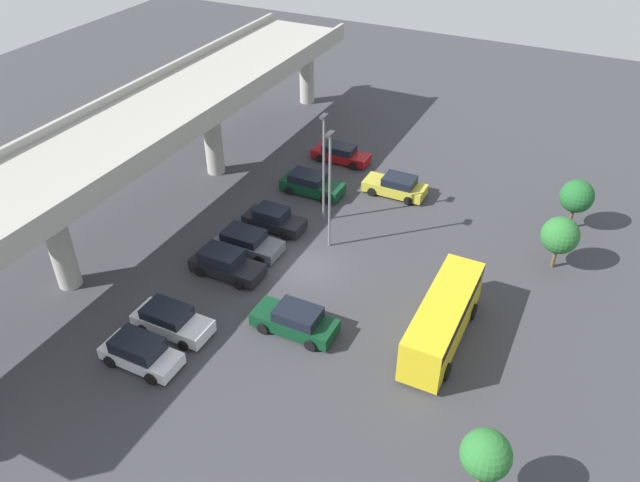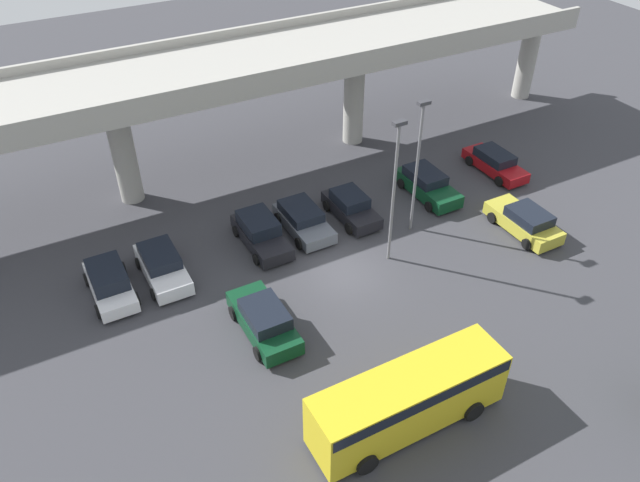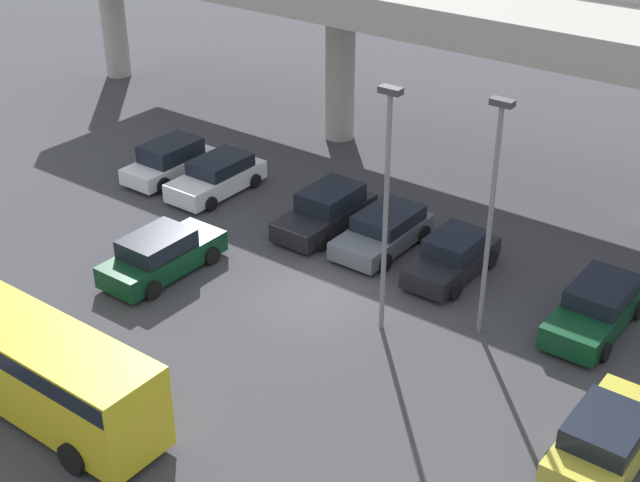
{
  "view_description": "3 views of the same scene",
  "coord_description": "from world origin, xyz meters",
  "px_view_note": "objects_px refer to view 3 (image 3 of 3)",
  "views": [
    {
      "loc": [
        -28.1,
        -14.71,
        24.56
      ],
      "look_at": [
        0.13,
        -0.74,
        2.26
      ],
      "focal_mm": 35.0,
      "sensor_mm": 36.0,
      "label": 1
    },
    {
      "loc": [
        -13.22,
        -21.86,
        21.7
      ],
      "look_at": [
        -0.58,
        1.55,
        1.3
      ],
      "focal_mm": 35.0,
      "sensor_mm": 36.0,
      "label": 2
    },
    {
      "loc": [
        15.91,
        -20.94,
        16.8
      ],
      "look_at": [
        -0.06,
        0.32,
        2.13
      ],
      "focal_mm": 50.0,
      "sensor_mm": 36.0,
      "label": 3
    }
  ],
  "objects_px": {
    "lamp_post_mid_lot": "(386,195)",
    "parked_car_1": "(217,176)",
    "parked_car_6": "(597,308)",
    "parked_car_4": "(384,231)",
    "parked_car_3": "(327,211)",
    "parked_car_2": "(162,255)",
    "lamp_post_near_aisle": "(492,203)",
    "parked_car_5": "(453,257)",
    "shuttle_bus": "(38,364)",
    "parked_car_7": "(607,438)",
    "parked_car_0": "(170,160)"
  },
  "relations": [
    {
      "from": "lamp_post_mid_lot",
      "to": "parked_car_1",
      "type": "bearing_deg",
      "value": 158.89
    },
    {
      "from": "parked_car_1",
      "to": "parked_car_6",
      "type": "height_order",
      "value": "parked_car_6"
    },
    {
      "from": "parked_car_4",
      "to": "parked_car_6",
      "type": "distance_m",
      "value": 8.58
    },
    {
      "from": "parked_car_3",
      "to": "parked_car_4",
      "type": "height_order",
      "value": "parked_car_3"
    },
    {
      "from": "parked_car_3",
      "to": "parked_car_2",
      "type": "bearing_deg",
      "value": -22.71
    },
    {
      "from": "parked_car_1",
      "to": "lamp_post_near_aisle",
      "type": "relative_size",
      "value": 0.57
    },
    {
      "from": "parked_car_4",
      "to": "parked_car_5",
      "type": "xyz_separation_m",
      "value": [
        3.1,
        -0.2,
        0.02
      ]
    },
    {
      "from": "parked_car_3",
      "to": "shuttle_bus",
      "type": "distance_m",
      "value": 14.01
    },
    {
      "from": "parked_car_5",
      "to": "parked_car_6",
      "type": "xyz_separation_m",
      "value": [
        5.47,
        -0.15,
        0.01
      ]
    },
    {
      "from": "parked_car_6",
      "to": "parked_car_7",
      "type": "distance_m",
      "value": 6.42
    },
    {
      "from": "parked_car_1",
      "to": "parked_car_5",
      "type": "bearing_deg",
      "value": 90.0
    },
    {
      "from": "parked_car_2",
      "to": "parked_car_6",
      "type": "xyz_separation_m",
      "value": [
        13.97,
        6.12,
        -0.02
      ]
    },
    {
      "from": "parked_car_6",
      "to": "lamp_post_mid_lot",
      "type": "relative_size",
      "value": 0.57
    },
    {
      "from": "parked_car_0",
      "to": "parked_car_2",
      "type": "distance_m",
      "value": 8.49
    },
    {
      "from": "parked_car_7",
      "to": "parked_car_5",
      "type": "bearing_deg",
      "value": 53.44
    },
    {
      "from": "parked_car_5",
      "to": "lamp_post_near_aisle",
      "type": "relative_size",
      "value": 0.54
    },
    {
      "from": "parked_car_6",
      "to": "lamp_post_mid_lot",
      "type": "distance_m",
      "value": 8.17
    },
    {
      "from": "parked_car_5",
      "to": "lamp_post_near_aisle",
      "type": "distance_m",
      "value": 5.4
    },
    {
      "from": "parked_car_5",
      "to": "parked_car_7",
      "type": "relative_size",
      "value": 0.92
    },
    {
      "from": "parked_car_3",
      "to": "parked_car_5",
      "type": "bearing_deg",
      "value": 88.46
    },
    {
      "from": "parked_car_0",
      "to": "parked_car_1",
      "type": "height_order",
      "value": "parked_car_0"
    },
    {
      "from": "parked_car_6",
      "to": "shuttle_bus",
      "type": "height_order",
      "value": "shuttle_bus"
    },
    {
      "from": "parked_car_5",
      "to": "lamp_post_mid_lot",
      "type": "bearing_deg",
      "value": -2.28
    },
    {
      "from": "parked_car_7",
      "to": "lamp_post_mid_lot",
      "type": "height_order",
      "value": "lamp_post_mid_lot"
    },
    {
      "from": "parked_car_1",
      "to": "lamp_post_near_aisle",
      "type": "xyz_separation_m",
      "value": [
        14.07,
        -2.64,
        3.97
      ]
    },
    {
      "from": "parked_car_1",
      "to": "parked_car_3",
      "type": "xyz_separation_m",
      "value": [
        5.74,
        0.16,
        0.04
      ]
    },
    {
      "from": "parked_car_0",
      "to": "parked_car_5",
      "type": "bearing_deg",
      "value": 90.36
    },
    {
      "from": "parked_car_0",
      "to": "parked_car_4",
      "type": "xyz_separation_m",
      "value": [
        11.21,
        0.29,
        -0.07
      ]
    },
    {
      "from": "parked_car_0",
      "to": "parked_car_2",
      "type": "relative_size",
      "value": 0.9
    },
    {
      "from": "parked_car_3",
      "to": "lamp_post_mid_lot",
      "type": "height_order",
      "value": "lamp_post_mid_lot"
    },
    {
      "from": "parked_car_0",
      "to": "parked_car_4",
      "type": "height_order",
      "value": "parked_car_0"
    },
    {
      "from": "parked_car_7",
      "to": "lamp_post_near_aisle",
      "type": "height_order",
      "value": "lamp_post_near_aisle"
    },
    {
      "from": "parked_car_1",
      "to": "parked_car_5",
      "type": "xyz_separation_m",
      "value": [
        11.54,
        0.0,
        0.0
      ]
    },
    {
      "from": "parked_car_0",
      "to": "parked_car_6",
      "type": "bearing_deg",
      "value": 89.82
    },
    {
      "from": "parked_car_6",
      "to": "lamp_post_near_aisle",
      "type": "bearing_deg",
      "value": -49.76
    },
    {
      "from": "lamp_post_near_aisle",
      "to": "parked_car_3",
      "type": "bearing_deg",
      "value": 161.42
    },
    {
      "from": "parked_car_2",
      "to": "parked_car_5",
      "type": "xyz_separation_m",
      "value": [
        8.49,
        6.27,
        -0.04
      ]
    },
    {
      "from": "parked_car_5",
      "to": "parked_car_6",
      "type": "bearing_deg",
      "value": 88.4
    },
    {
      "from": "parked_car_5",
      "to": "lamp_post_near_aisle",
      "type": "height_order",
      "value": "lamp_post_near_aisle"
    },
    {
      "from": "lamp_post_near_aisle",
      "to": "lamp_post_mid_lot",
      "type": "xyz_separation_m",
      "value": [
        -2.7,
        -1.74,
        0.15
      ]
    },
    {
      "from": "parked_car_4",
      "to": "shuttle_bus",
      "type": "height_order",
      "value": "shuttle_bus"
    },
    {
      "from": "parked_car_1",
      "to": "shuttle_bus",
      "type": "height_order",
      "value": "shuttle_bus"
    },
    {
      "from": "shuttle_bus",
      "to": "lamp_post_near_aisle",
      "type": "height_order",
      "value": "lamp_post_near_aisle"
    },
    {
      "from": "parked_car_4",
      "to": "parked_car_5",
      "type": "distance_m",
      "value": 3.1
    },
    {
      "from": "parked_car_5",
      "to": "lamp_post_mid_lot",
      "type": "distance_m",
      "value": 6.02
    },
    {
      "from": "parked_car_3",
      "to": "shuttle_bus",
      "type": "relative_size",
      "value": 0.56
    },
    {
      "from": "parked_car_2",
      "to": "parked_car_6",
      "type": "distance_m",
      "value": 15.25
    },
    {
      "from": "parked_car_4",
      "to": "parked_car_3",
      "type": "bearing_deg",
      "value": -89.09
    },
    {
      "from": "parked_car_1",
      "to": "parked_car_7",
      "type": "relative_size",
      "value": 0.97
    },
    {
      "from": "parked_car_4",
      "to": "lamp_post_near_aisle",
      "type": "distance_m",
      "value": 7.46
    }
  ]
}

